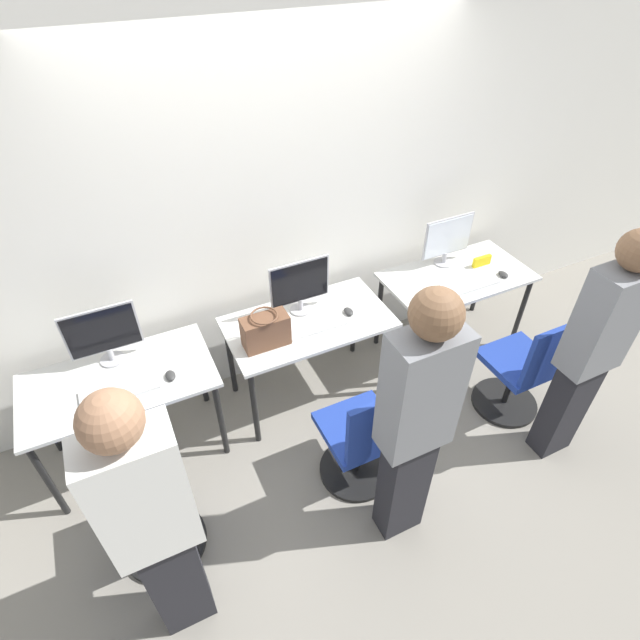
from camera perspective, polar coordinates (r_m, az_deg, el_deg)
The scene contains 22 objects.
ground_plane at distance 3.75m, azimuth 0.83°, elevation -11.25°, with size 20.00×20.00×0.00m, color gray.
wall_back at distance 3.39m, azimuth -4.67°, elevation 13.17°, with size 12.00×0.05×2.80m.
desk_left at distance 3.33m, azimuth -21.80°, elevation -7.33°, with size 1.14×0.62×0.71m.
monitor_left at distance 3.27m, azimuth -23.55°, elevation -1.46°, with size 0.43×0.15×0.40m.
keyboard_left at distance 3.19m, azimuth -21.93°, elevation -7.44°, with size 0.44×0.16×0.02m.
mouse_left at distance 3.17m, azimuth -16.73°, elevation -6.09°, with size 0.06×0.09×0.03m.
office_chair_left at distance 3.02m, azimuth -18.41°, elevation -20.72°, with size 0.48×0.48×0.92m.
person_left at distance 2.35m, azimuth -18.52°, elevation -20.96°, with size 0.36×0.23×1.72m.
desk_center at distance 3.49m, azimuth -1.32°, elevation -1.16°, with size 1.14×0.62×0.71m.
monitor_center at distance 3.39m, azimuth -2.32°, elevation 4.01°, with size 0.43×0.15×0.40m.
keyboard_center at distance 3.38m, azimuth -0.86°, elevation -0.66°, with size 0.44×0.16×0.02m.
mouse_center at distance 3.49m, azimuth 3.28°, elevation 0.98°, with size 0.06×0.09×0.03m.
office_chair_center at distance 3.16m, azimuth 4.85°, elevation -13.71°, with size 0.48×0.48×0.92m.
person_center at distance 2.54m, azimuth 10.88°, elevation -11.16°, with size 0.36×0.23×1.77m.
desk_right at distance 4.06m, azimuth 15.26°, elevation 4.00°, with size 1.14×0.62×0.71m.
monitor_right at distance 4.01m, azimuth 14.38°, elevation 8.95°, with size 0.43×0.15×0.40m.
keyboard_right at distance 3.92m, azimuth 16.73°, elevation 3.98°, with size 0.44×0.16×0.02m.
mouse_right at distance 4.10m, azimuth 20.21°, elevation 4.92°, with size 0.06×0.09×0.03m.
office_chair_right at distance 3.80m, azimuth 22.03°, elevation -5.65°, with size 0.48×0.48×0.92m.
person_right at distance 3.32m, azimuth 28.82°, elevation -2.68°, with size 0.36×0.22×1.71m.
handbag at distance 3.20m, azimuth -6.25°, elevation -1.22°, with size 0.30×0.18×0.25m.
placard_right at distance 4.16m, azimuth 18.01°, elevation 6.43°, with size 0.16×0.03×0.08m.
Camera 1 is at (-1.06, -2.09, 2.93)m, focal length 28.00 mm.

